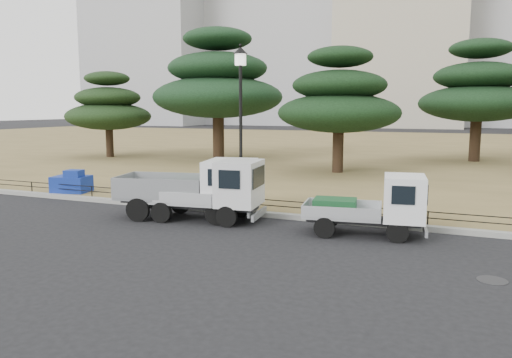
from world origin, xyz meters
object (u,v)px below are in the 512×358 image
at_px(truck_kei_front, 212,191).
at_px(street_lamp, 241,101).
at_px(truck_large, 195,186).
at_px(tarp_pile, 72,183).
at_px(truck_kei_rear, 374,205).

relative_size(truck_kei_front, street_lamp, 0.71).
height_order(truck_large, tarp_pile, truck_large).
bearing_deg(street_lamp, truck_kei_rear, -16.65).
bearing_deg(street_lamp, truck_kei_front, -103.13).
height_order(street_lamp, tarp_pile, street_lamp).
bearing_deg(tarp_pile, truck_kei_rear, -8.15).
height_order(truck_kei_front, street_lamp, street_lamp).
bearing_deg(truck_kei_rear, street_lamp, 155.53).
bearing_deg(truck_kei_front, truck_large, 166.87).
bearing_deg(truck_kei_rear, truck_kei_front, 172.75).
height_order(truck_large, street_lamp, street_lamp).
bearing_deg(truck_kei_rear, truck_large, 171.91).
bearing_deg(truck_kei_front, tarp_pile, 159.48).
height_order(truck_large, truck_kei_front, truck_kei_front).
distance_m(street_lamp, tarp_pile, 8.17).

